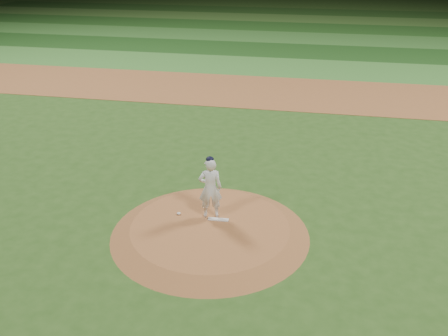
# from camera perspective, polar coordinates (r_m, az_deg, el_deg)

# --- Properties ---
(ground) EXTENTS (120.00, 120.00, 0.00)m
(ground) POSITION_cam_1_polar(r_m,az_deg,el_deg) (14.01, -1.59, -7.51)
(ground) COLOR #2A4F19
(ground) RESTS_ON ground
(infield_dirt_band) EXTENTS (70.00, 6.00, 0.02)m
(infield_dirt_band) POSITION_cam_1_polar(r_m,az_deg,el_deg) (26.71, 5.03, 8.68)
(infield_dirt_band) COLOR brown
(infield_dirt_band) RESTS_ON ground
(outfield_stripe_0) EXTENTS (70.00, 5.00, 0.02)m
(outfield_stripe_0) POSITION_cam_1_polar(r_m,az_deg,el_deg) (32.00, 6.18, 11.41)
(outfield_stripe_0) COLOR #37782B
(outfield_stripe_0) RESTS_ON ground
(outfield_stripe_1) EXTENTS (70.00, 5.00, 0.02)m
(outfield_stripe_1) POSITION_cam_1_polar(r_m,az_deg,el_deg) (36.87, 6.95, 13.20)
(outfield_stripe_1) COLOR #194415
(outfield_stripe_1) RESTS_ON ground
(outfield_stripe_2) EXTENTS (70.00, 5.00, 0.02)m
(outfield_stripe_2) POSITION_cam_1_polar(r_m,az_deg,el_deg) (41.76, 7.54, 14.58)
(outfield_stripe_2) COLOR #316C27
(outfield_stripe_2) RESTS_ON ground
(outfield_stripe_3) EXTENTS (70.00, 5.00, 0.02)m
(outfield_stripe_3) POSITION_cam_1_polar(r_m,az_deg,el_deg) (46.68, 8.02, 15.66)
(outfield_stripe_3) COLOR #1D4A17
(outfield_stripe_3) RESTS_ON ground
(outfield_stripe_4) EXTENTS (70.00, 5.00, 0.02)m
(outfield_stripe_4) POSITION_cam_1_polar(r_m,az_deg,el_deg) (51.61, 8.41, 16.54)
(outfield_stripe_4) COLOR #376324
(outfield_stripe_4) RESTS_ON ground
(outfield_stripe_5) EXTENTS (70.00, 5.00, 0.02)m
(outfield_stripe_5) POSITION_cam_1_polar(r_m,az_deg,el_deg) (56.55, 8.73, 17.26)
(outfield_stripe_5) COLOR #1E4315
(outfield_stripe_5) RESTS_ON ground
(pitchers_mound) EXTENTS (5.50, 5.50, 0.25)m
(pitchers_mound) POSITION_cam_1_polar(r_m,az_deg,el_deg) (13.94, -1.60, -7.08)
(pitchers_mound) COLOR #995B2F
(pitchers_mound) RESTS_ON ground
(pitching_rubber) EXTENTS (0.59, 0.17, 0.03)m
(pitching_rubber) POSITION_cam_1_polar(r_m,az_deg,el_deg) (14.14, -0.66, -5.90)
(pitching_rubber) COLOR white
(pitching_rubber) RESTS_ON pitchers_mound
(rosin_bag) EXTENTS (0.12, 0.12, 0.06)m
(rosin_bag) POSITION_cam_1_polar(r_m,az_deg,el_deg) (14.45, -5.19, -5.19)
(rosin_bag) COLOR silver
(rosin_bag) RESTS_ON pitchers_mound
(pitcher_on_mound) EXTENTS (0.75, 0.59, 1.86)m
(pitcher_on_mound) POSITION_cam_1_polar(r_m,az_deg,el_deg) (13.89, -1.59, -2.27)
(pitcher_on_mound) COLOR white
(pitcher_on_mound) RESTS_ON pitchers_mound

